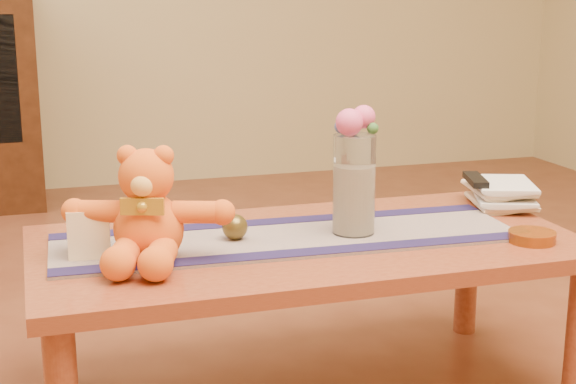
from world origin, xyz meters
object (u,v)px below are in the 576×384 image
object	(u,v)px
pillar_candle	(89,231)
tv_remote	(476,180)
bronze_ball	(235,227)
amber_dish	(532,237)
teddy_bear	(148,205)
book_bottom	(474,203)
glass_vase	(354,185)

from	to	relation	value
pillar_candle	tv_remote	size ratio (longest dim) A/B	0.73
bronze_ball	amber_dish	xyz separation A→B (m)	(0.73, -0.22, -0.03)
amber_dish	teddy_bear	bearing A→B (deg)	171.70
bronze_ball	tv_remote	distance (m)	0.77
teddy_bear	pillar_candle	size ratio (longest dim) A/B	3.24
teddy_bear	book_bottom	xyz separation A→B (m)	(0.99, 0.22, -0.13)
pillar_candle	glass_vase	xyz separation A→B (m)	(0.67, -0.02, 0.07)
teddy_bear	tv_remote	xyz separation A→B (m)	(0.99, 0.21, -0.05)
teddy_bear	tv_remote	size ratio (longest dim) A/B	2.37
book_bottom	glass_vase	bearing A→B (deg)	-144.72
teddy_bear	pillar_candle	world-z (taller)	teddy_bear
bronze_ball	glass_vase	bearing A→B (deg)	-6.42
pillar_candle	tv_remote	world-z (taller)	pillar_candle
bronze_ball	tv_remote	size ratio (longest dim) A/B	0.41
glass_vase	amber_dish	distance (m)	0.47
book_bottom	tv_remote	xyz separation A→B (m)	(-0.00, -0.01, 0.07)
teddy_bear	glass_vase	bearing A→B (deg)	24.47
pillar_candle	book_bottom	world-z (taller)	pillar_candle
glass_vase	tv_remote	world-z (taller)	glass_vase
tv_remote	amber_dish	world-z (taller)	tv_remote
teddy_bear	book_bottom	distance (m)	1.03
teddy_bear	amber_dish	size ratio (longest dim) A/B	3.14
glass_vase	bronze_ball	distance (m)	0.33
glass_vase	teddy_bear	bearing A→B (deg)	-174.72
glass_vase	bronze_ball	world-z (taller)	glass_vase
glass_vase	tv_remote	xyz separation A→B (m)	(0.45, 0.16, -0.05)
pillar_candle	amber_dish	world-z (taller)	pillar_candle
amber_dish	tv_remote	bearing A→B (deg)	84.47
tv_remote	pillar_candle	bearing A→B (deg)	-155.46
pillar_candle	amber_dish	size ratio (longest dim) A/B	0.97
bronze_ball	teddy_bear	bearing A→B (deg)	-159.75
pillar_candle	teddy_bear	bearing A→B (deg)	-27.78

